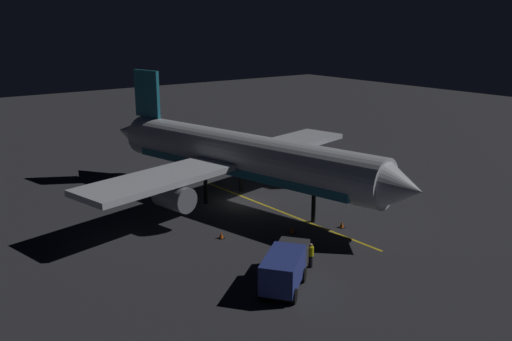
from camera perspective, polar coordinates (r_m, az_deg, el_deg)
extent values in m
cube|color=#2E2E32|center=(50.13, -1.38, -3.48)|extent=(180.00, 180.00, 0.20)
cube|color=gold|center=(47.78, 2.59, -4.33)|extent=(1.22, 22.21, 0.01)
cylinder|color=silver|center=(48.83, -1.41, 1.64)|extent=(10.25, 28.64, 4.03)
cube|color=teal|center=(49.10, -1.40, 0.38)|extent=(9.10, 24.43, 0.73)
cone|color=silver|center=(40.60, 15.11, -1.78)|extent=(4.56, 4.02, 3.95)
cone|color=silver|center=(60.45, -12.88, 3.94)|extent=(4.61, 5.52, 3.63)
cube|color=teal|center=(57.53, -11.43, 7.94)|extent=(1.15, 3.59, 4.84)
cube|color=silver|center=(56.47, 3.45, 2.89)|extent=(14.27, 7.69, 0.50)
cylinder|color=slate|center=(55.57, 3.99, 1.19)|extent=(2.76, 3.59, 2.10)
cube|color=silver|center=(44.11, -10.40, -0.94)|extent=(14.27, 7.69, 0.50)
cylinder|color=slate|center=(44.05, -8.64, -2.79)|extent=(2.76, 3.59, 2.10)
cylinder|color=black|center=(45.14, 6.08, -3.93)|extent=(0.43, 0.43, 2.49)
cylinder|color=black|center=(52.97, -1.61, -0.91)|extent=(0.43, 0.43, 2.49)
cylinder|color=black|center=(49.64, -5.33, -2.10)|extent=(0.43, 0.43, 2.49)
cube|color=navy|center=(33.94, 2.87, -10.38)|extent=(4.55, 4.17, 1.86)
cube|color=#38383D|center=(36.64, 3.92, -8.68)|extent=(2.64, 2.68, 1.50)
cylinder|color=black|center=(35.62, 3.38, -10.75)|extent=(2.12, 2.38, 0.90)
cylinder|color=black|center=(33.11, 2.27, -12.88)|extent=(2.12, 2.38, 0.90)
cube|color=silver|center=(56.86, 6.49, 0.40)|extent=(4.74, 2.59, 2.09)
cube|color=#38383D|center=(55.15, 3.85, -0.32)|extent=(2.01, 2.18, 1.50)
cylinder|color=black|center=(56.23, 5.16, -0.84)|extent=(1.15, 2.40, 0.90)
cylinder|color=black|center=(58.07, 7.71, -0.39)|extent=(1.15, 2.40, 0.90)
cylinder|color=black|center=(37.39, 5.77, -9.52)|extent=(0.32, 0.32, 0.85)
cylinder|color=yellow|center=(37.08, 5.80, -8.47)|extent=(0.40, 0.40, 0.65)
sphere|color=tan|center=(36.90, 5.82, -7.84)|extent=(0.24, 0.24, 0.24)
cone|color=#EA590F|center=(43.03, 3.82, -6.25)|extent=(0.36, 0.36, 0.55)
cube|color=black|center=(43.12, 3.82, -6.57)|extent=(0.50, 0.50, 0.03)
cone|color=#EA590F|center=(42.01, -3.69, -6.80)|extent=(0.36, 0.36, 0.55)
cube|color=black|center=(42.11, -3.68, -7.13)|extent=(0.50, 0.50, 0.03)
cone|color=#EA590F|center=(44.56, 9.04, -5.64)|extent=(0.36, 0.36, 0.55)
cube|color=black|center=(44.65, 9.02, -5.95)|extent=(0.50, 0.50, 0.03)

